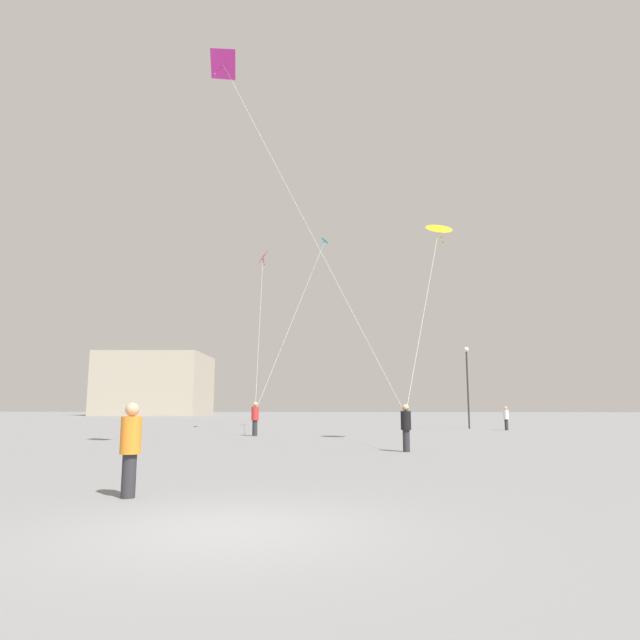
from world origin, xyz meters
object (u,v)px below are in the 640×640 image
at_px(kite_cyan_diamond, 323,246).
at_px(lamppost_east, 467,375).
at_px(person_in_white, 506,417).
at_px(person_in_orange, 130,445).
at_px(kite_amber_diamond, 439,228).
at_px(person_in_black, 406,425).
at_px(kite_crimson_delta, 263,259).
at_px(kite_magenta_delta, 227,71).
at_px(person_in_red, 255,417).
at_px(building_left_hall, 156,385).

height_order(kite_cyan_diamond, lamppost_east, kite_cyan_diamond).
distance_m(person_in_white, person_in_orange, 32.12).
distance_m(person_in_orange, kite_cyan_diamond, 33.19).
bearing_deg(person_in_white, kite_amber_diamond, 60.40).
relative_size(person_in_black, kite_crimson_delta, 0.15).
relative_size(person_in_white, kite_magenta_delta, 0.12).
xyz_separation_m(person_in_white, person_in_red, (-15.45, -8.51, 0.14)).
xyz_separation_m(kite_magenta_delta, building_left_hall, (-33.72, 81.52, -8.62)).
bearing_deg(kite_magenta_delta, lamppost_east, 60.99).
relative_size(person_in_red, building_left_hall, 0.10).
relative_size(kite_cyan_diamond, kite_amber_diamond, 1.47).
bearing_deg(person_in_red, kite_magenta_delta, -93.50).
xyz_separation_m(person_in_orange, kite_magenta_delta, (-0.91, 9.15, 13.25)).
height_order(person_in_white, person_in_orange, person_in_orange).
distance_m(kite_crimson_delta, kite_amber_diamond, 16.29).
bearing_deg(person_in_white, person_in_red, 22.28).
relative_size(person_in_black, kite_amber_diamond, 0.19).
bearing_deg(lamppost_east, kite_amber_diamond, -103.37).
height_order(person_in_orange, kite_amber_diamond, kite_amber_diamond).
xyz_separation_m(kite_crimson_delta, kite_magenta_delta, (2.02, -18.27, 2.36)).
relative_size(kite_crimson_delta, building_left_hall, 0.58).
relative_size(kite_magenta_delta, kite_cyan_diamond, 1.03).
bearing_deg(kite_amber_diamond, kite_crimson_delta, 130.84).
distance_m(person_in_black, person_in_white, 20.23).
distance_m(person_in_red, kite_amber_diamond, 14.01).
height_order(person_in_black, kite_amber_diamond, kite_amber_diamond).
distance_m(person_in_white, lamppost_east, 4.37).
height_order(person_in_red, building_left_hall, building_left_hall).
xyz_separation_m(kite_magenta_delta, lamppost_east, (12.44, 22.43, -10.30)).
height_order(person_in_red, kite_amber_diamond, kite_amber_diamond).
bearing_deg(building_left_hall, person_in_white, -51.95).
bearing_deg(person_in_red, person_in_orange, -93.18).
bearing_deg(person_in_orange, kite_crimson_delta, 56.07).
height_order(person_in_white, kite_amber_diamond, kite_amber_diamond).
bearing_deg(person_in_red, person_in_white, 20.41).
relative_size(person_in_orange, kite_cyan_diamond, 0.13).
bearing_deg(building_left_hall, person_in_red, -64.96).
height_order(kite_crimson_delta, kite_magenta_delta, kite_magenta_delta).
distance_m(person_in_white, kite_crimson_delta, 19.85).
relative_size(person_in_orange, kite_crimson_delta, 0.15).
bearing_deg(person_in_red, person_in_black, -61.81).
relative_size(person_in_white, kite_amber_diamond, 0.18).
xyz_separation_m(person_in_white, kite_cyan_diamond, (-12.52, 1.54, 12.72)).
xyz_separation_m(building_left_hall, lamppost_east, (46.16, -59.09, -1.68)).
bearing_deg(building_left_hall, person_in_orange, -69.10).
xyz_separation_m(kite_amber_diamond, building_left_hall, (-42.26, 75.47, -4.19)).
height_order(kite_crimson_delta, kite_cyan_diamond, kite_cyan_diamond).
bearing_deg(kite_cyan_diamond, kite_amber_diamond, -66.88).
bearing_deg(kite_amber_diamond, person_in_black, -113.55).
bearing_deg(person_in_red, lamppost_east, 30.83).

